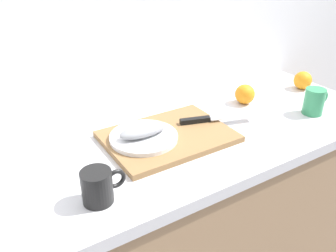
% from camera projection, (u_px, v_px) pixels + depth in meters
% --- Properties ---
extents(back_wall, '(3.20, 0.05, 2.50)m').
position_uv_depth(back_wall, '(84.00, 22.00, 1.20)').
color(back_wall, white).
rests_on(back_wall, ground_plane).
extents(kitchen_counter, '(2.00, 0.60, 0.90)m').
position_uv_depth(kitchen_counter, '(137.00, 252.00, 1.33)').
color(kitchen_counter, '#9E7A56').
rests_on(kitchen_counter, ground_plane).
extents(cutting_board, '(0.42, 0.30, 0.02)m').
position_uv_depth(cutting_board, '(168.00, 136.00, 1.19)').
color(cutting_board, olive).
rests_on(cutting_board, kitchen_counter).
extents(white_plate, '(0.22, 0.22, 0.01)m').
position_uv_depth(white_plate, '(144.00, 137.00, 1.15)').
color(white_plate, white).
rests_on(white_plate, cutting_board).
extents(fish_fillet, '(0.17, 0.07, 0.04)m').
position_uv_depth(fish_fillet, '(143.00, 130.00, 1.14)').
color(fish_fillet, gray).
rests_on(fish_fillet, white_plate).
extents(chef_knife, '(0.29, 0.11, 0.02)m').
position_uv_depth(chef_knife, '(209.00, 119.00, 1.26)').
color(chef_knife, silver).
rests_on(chef_knife, cutting_board).
extents(coffee_mug_0, '(0.12, 0.08, 0.10)m').
position_uv_depth(coffee_mug_0, '(314.00, 101.00, 1.34)').
color(coffee_mug_0, '#338C59').
rests_on(coffee_mug_0, kitchen_counter).
extents(coffee_mug_1, '(0.12, 0.08, 0.09)m').
position_uv_depth(coffee_mug_1, '(98.00, 186.00, 0.89)').
color(coffee_mug_1, black).
rests_on(coffee_mug_1, kitchen_counter).
extents(orange_0, '(0.08, 0.08, 0.08)m').
position_uv_depth(orange_0, '(303.00, 80.00, 1.57)').
color(orange_0, orange).
rests_on(orange_0, kitchen_counter).
extents(orange_1, '(0.08, 0.08, 0.08)m').
position_uv_depth(orange_1, '(245.00, 94.00, 1.43)').
color(orange_1, orange).
rests_on(orange_1, kitchen_counter).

